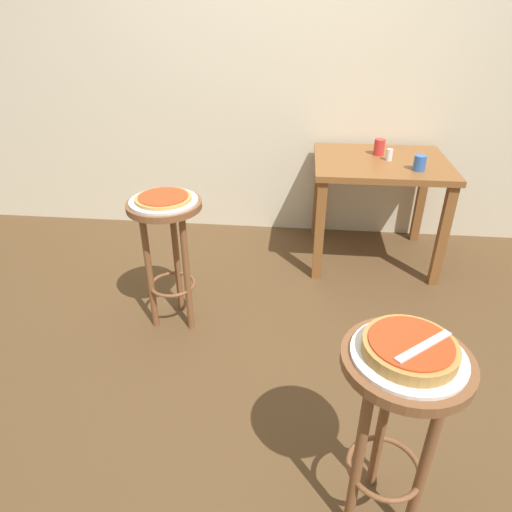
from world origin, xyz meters
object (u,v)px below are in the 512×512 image
stool_foreground (397,405)px  condiment_shaker (389,155)px  pizza_middle (163,198)px  cup_far_edge (379,147)px  dining_table (379,177)px  serving_plate_middle (164,201)px  cup_near_edge (420,163)px  stool_middle (168,236)px  pizza_foreground (410,348)px  serving_plate_foreground (408,355)px  pizza_server_knife (424,346)px

stool_foreground → condiment_shaker: size_ratio=10.01×
pizza_middle → cup_far_edge: cup_far_edge is taller
cup_far_edge → dining_table: bearing=-85.6°
pizza_middle → dining_table: bearing=36.2°
serving_plate_middle → cup_near_edge: cup_near_edge is taller
stool_middle → dining_table: stool_middle is taller
pizza_foreground → stool_middle: 1.49m
stool_foreground → stool_middle: same height
pizza_foreground → dining_table: pizza_foreground is taller
stool_foreground → serving_plate_foreground: serving_plate_foreground is taller
stool_foreground → serving_plate_foreground: (0.00, -0.00, 0.21)m
serving_plate_middle → pizza_server_knife: size_ratio=1.61×
dining_table → cup_near_edge: cup_near_edge is taller
pizza_server_knife → cup_far_edge: bearing=46.3°
dining_table → condiment_shaker: condiment_shaker is taller
pizza_middle → cup_near_edge: size_ratio=3.07×
cup_far_edge → pizza_server_knife: size_ratio=0.49×
stool_foreground → serving_plate_middle: serving_plate_middle is taller
pizza_middle → stool_foreground: bearing=-45.7°
pizza_foreground → stool_middle: (-1.03, 1.06, -0.23)m
stool_foreground → condiment_shaker: bearing=83.2°
stool_foreground → stool_middle: 1.48m
serving_plate_foreground → stool_foreground: bearing=116.6°
dining_table → pizza_server_knife: 1.98m
stool_middle → dining_table: 1.51m
cup_near_edge → dining_table: bearing=136.1°
stool_foreground → cup_far_edge: (0.18, 2.06, 0.23)m
serving_plate_middle → pizza_server_knife: 1.51m
serving_plate_middle → condiment_shaker: (1.26, 0.88, 0.01)m
pizza_foreground → stool_middle: pizza_foreground is taller
serving_plate_foreground → pizza_foreground: 0.03m
serving_plate_foreground → pizza_middle: (-1.03, 1.06, 0.02)m
cup_near_edge → stool_middle: bearing=-153.7°
cup_near_edge → serving_plate_foreground: bearing=-102.4°
stool_foreground → dining_table: size_ratio=0.86×
condiment_shaker → stool_foreground: bearing=-96.8°
stool_foreground → pizza_middle: bearing=134.3°
dining_table → serving_plate_foreground: bearing=-95.5°
pizza_foreground → pizza_middle: size_ratio=0.95×
serving_plate_foreground → stool_middle: serving_plate_foreground is taller
serving_plate_middle → pizza_middle: bearing=0.0°
condiment_shaker → pizza_foreground: bearing=-96.8°
pizza_server_knife → condiment_shaker: bearing=44.5°
pizza_server_knife → stool_foreground: bearing=106.7°
cup_near_edge → cup_far_edge: size_ratio=0.88×
stool_foreground → cup_near_edge: bearing=77.6°
stool_middle → cup_far_edge: 1.59m
cup_far_edge → condiment_shaker: (0.05, -0.12, -0.02)m
serving_plate_middle → cup_far_edge: (1.21, 1.00, 0.03)m
condiment_shaker → stool_middle: bearing=-145.0°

